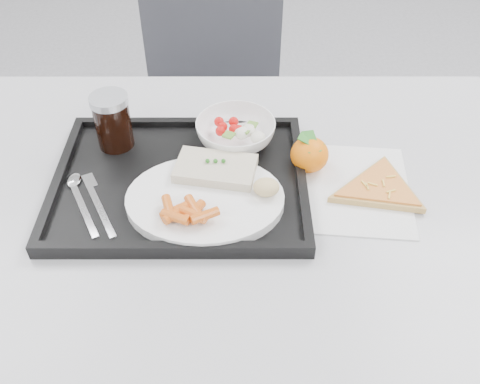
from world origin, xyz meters
TOP-DOWN VIEW (x-y plane):
  - table at (0.00, 0.30)m, footprint 1.20×0.80m
  - chair at (-0.04, 1.00)m, footprint 0.43×0.43m
  - tray at (-0.07, 0.32)m, footprint 0.45×0.35m
  - dinner_plate at (-0.02, 0.26)m, footprint 0.27×0.27m
  - fish_fillet at (-0.00, 0.32)m, footprint 0.15×0.11m
  - bread_roll at (0.08, 0.26)m, footprint 0.05×0.04m
  - salad_bowl at (0.03, 0.43)m, footprint 0.15×0.15m
  - cola_glass at (-0.20, 0.42)m, footprint 0.07×0.07m
  - cutlery at (-0.23, 0.27)m, footprint 0.12×0.16m
  - napkin at (0.22, 0.31)m, footprint 0.27×0.26m
  - tangerine at (0.17, 0.37)m, footprint 0.08×0.08m
  - pizza_slice at (0.29, 0.30)m, footprint 0.25×0.25m
  - carrot_pile at (-0.05, 0.21)m, footprint 0.10×0.07m
  - salad_contents at (0.04, 0.42)m, footprint 0.10×0.07m

SIDE VIEW (x-z plane):
  - chair at x=-0.04m, z-range 0.07..1.00m
  - table at x=0.00m, z-range 0.31..1.06m
  - napkin at x=0.22m, z-range 0.75..0.75m
  - tray at x=-0.07m, z-range 0.75..0.77m
  - pizza_slice at x=0.29m, z-range 0.75..0.77m
  - cutlery at x=-0.23m, z-range 0.76..0.77m
  - dinner_plate at x=-0.02m, z-range 0.77..0.78m
  - tangerine at x=0.17m, z-range 0.75..0.82m
  - salad_bowl at x=0.03m, z-range 0.77..0.81m
  - fish_fillet at x=0.00m, z-range 0.78..0.81m
  - carrot_pile at x=-0.05m, z-range 0.78..0.81m
  - bread_roll at x=0.08m, z-range 0.78..0.81m
  - salad_contents at x=0.04m, z-range 0.79..0.81m
  - cola_glass at x=-0.20m, z-range 0.77..0.88m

